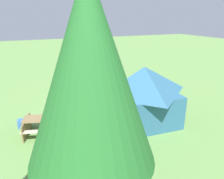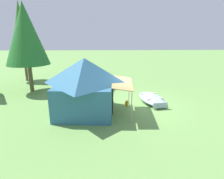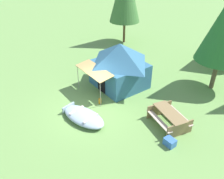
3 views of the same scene
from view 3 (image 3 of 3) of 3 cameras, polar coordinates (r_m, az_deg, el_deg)
ground_plane at (r=13.06m, az=-4.79°, el=-4.46°), size 80.00×80.00×0.00m
beached_rowboat at (r=12.13m, az=-7.02°, el=-6.56°), size 2.76×1.66×0.42m
canvas_cabin_tent at (r=14.41m, az=1.86°, el=6.14°), size 3.44×4.05×2.83m
picnic_table at (r=11.90m, az=13.86°, el=-6.54°), size 2.27×1.96×0.79m
cooler_box at (r=11.02m, az=14.01°, el=-12.42°), size 0.53×0.42×0.36m
fuel_can at (r=13.29m, az=-2.98°, el=-2.84°), size 0.24×0.24×0.31m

